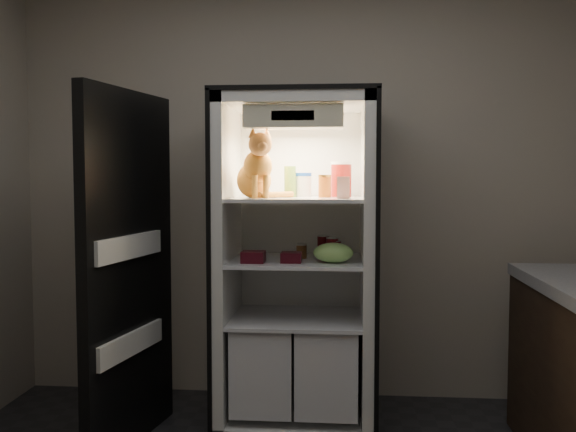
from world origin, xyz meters
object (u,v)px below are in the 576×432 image
at_px(soda_can_a, 323,247).
at_px(mayo_tub, 303,185).
at_px(refrigerator, 297,283).
at_px(parmesan_shaker, 290,182).
at_px(tabby_cat, 256,172).
at_px(cream_carton, 343,188).
at_px(condiment_jar, 301,251).
at_px(berry_box_left, 253,257).
at_px(salsa_jar, 325,186).
at_px(grape_bag, 333,253).
at_px(soda_can_c, 332,249).
at_px(berry_box_right, 291,257).
at_px(soda_can_b, 336,250).
at_px(pepper_jar, 341,179).

bearing_deg(soda_can_a, mayo_tub, 163.47).
distance_m(refrigerator, parmesan_shaker, 0.59).
xyz_separation_m(tabby_cat, cream_carton, (0.48, -0.07, -0.08)).
bearing_deg(condiment_jar, cream_carton, -39.60).
height_order(mayo_tub, condiment_jar, mayo_tub).
xyz_separation_m(soda_can_a, berry_box_left, (-0.37, -0.23, -0.03)).
relative_size(parmesan_shaker, salsa_jar, 1.38).
bearing_deg(grape_bag, cream_carton, -26.71).
height_order(refrigerator, soda_can_c, refrigerator).
height_order(parmesan_shaker, condiment_jar, parmesan_shaker).
distance_m(tabby_cat, grape_bag, 0.61).
distance_m(mayo_tub, grape_bag, 0.47).
bearing_deg(soda_can_a, berry_box_right, -129.57).
bearing_deg(mayo_tub, soda_can_b, -34.60).
bearing_deg(refrigerator, parmesan_shaker, -175.95).
bearing_deg(berry_box_left, soda_can_b, 16.47).
xyz_separation_m(mayo_tub, soda_can_c, (0.17, -0.14, -0.36)).
bearing_deg(berry_box_right, mayo_tub, 78.53).
bearing_deg(tabby_cat, grape_bag, -25.78).
xyz_separation_m(mayo_tub, salsa_jar, (0.13, -0.11, -0.01)).
height_order(parmesan_shaker, mayo_tub, parmesan_shaker).
relative_size(refrigerator, soda_can_b, 17.18).
relative_size(mayo_tub, soda_can_b, 1.26).
bearing_deg(soda_can_b, parmesan_shaker, 161.48).
bearing_deg(cream_carton, grape_bag, 153.29).
bearing_deg(tabby_cat, soda_can_b, -12.38).
relative_size(refrigerator, soda_can_c, 14.85).
bearing_deg(refrigerator, berry_box_right, -95.67).
height_order(pepper_jar, berry_box_left, pepper_jar).
bearing_deg(refrigerator, grape_bag, -42.82).
xyz_separation_m(mayo_tub, berry_box_right, (-0.05, -0.24, -0.39)).
distance_m(parmesan_shaker, condiment_jar, 0.40).
xyz_separation_m(parmesan_shaker, soda_can_a, (0.19, 0.01, -0.37)).
bearing_deg(soda_can_c, mayo_tub, 141.76).
distance_m(soda_can_b, grape_bag, 0.10).
distance_m(tabby_cat, condiment_jar, 0.53).
xyz_separation_m(parmesan_shaker, soda_can_b, (0.26, -0.09, -0.38)).
relative_size(soda_can_c, berry_box_left, 1.03).
bearing_deg(berry_box_right, salsa_jar, 37.08).
bearing_deg(berry_box_right, tabby_cat, 166.33).
bearing_deg(parmesan_shaker, refrigerator, 4.05).
bearing_deg(condiment_jar, refrigerator, 135.38).
bearing_deg(condiment_jar, grape_bag, -42.57).
bearing_deg(parmesan_shaker, berry_box_left, -129.61).
relative_size(pepper_jar, soda_can_c, 1.59).
xyz_separation_m(condiment_jar, berry_box_left, (-0.25, -0.20, -0.01)).
bearing_deg(pepper_jar, soda_can_c, -106.71).
xyz_separation_m(refrigerator, pepper_jar, (0.25, 0.06, 0.60)).
height_order(refrigerator, parmesan_shaker, refrigerator).
xyz_separation_m(tabby_cat, grape_bag, (0.43, -0.04, -0.44)).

